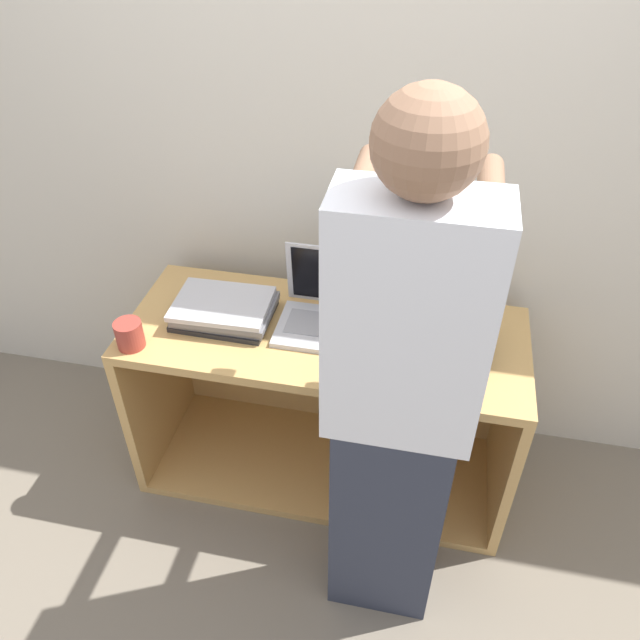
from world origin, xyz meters
TOP-DOWN VIEW (x-y plane):
  - ground_plane at (0.00, 0.00)m, footprint 12.00×12.00m
  - wall_back at (0.00, 0.69)m, footprint 8.00×0.05m
  - cart at (0.00, 0.37)m, footprint 1.44×0.58m
  - laptop_open at (0.00, 0.34)m, footprint 0.34×0.29m
  - laptop_stack_left at (-0.37, 0.29)m, footprint 0.36×0.27m
  - laptop_stack_right at (0.37, 0.29)m, footprint 0.36×0.27m
  - person at (0.30, -0.19)m, footprint 0.40×0.54m
  - mug at (-0.64, 0.08)m, footprint 0.10×0.10m
  - inventory_tag at (0.37, 0.23)m, footprint 0.06×0.02m

SIDE VIEW (x-z plane):
  - ground_plane at x=0.00m, z-range 0.00..0.00m
  - cart at x=0.00m, z-range 0.00..0.75m
  - laptop_stack_left at x=-0.37m, z-range 0.75..0.83m
  - mug at x=-0.64m, z-range 0.75..0.85m
  - laptop_open at x=0.00m, z-range 0.67..0.94m
  - laptop_stack_right at x=0.37m, z-range 0.75..0.86m
  - inventory_tag at x=0.37m, z-range 0.86..0.87m
  - person at x=0.30m, z-range 0.02..1.81m
  - wall_back at x=0.00m, z-range 0.00..2.40m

